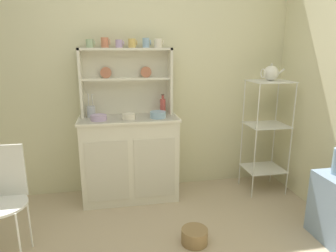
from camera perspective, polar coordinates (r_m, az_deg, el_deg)
wall_back at (r=3.19m, az=-5.47°, el=9.66°), size 3.84×0.05×2.50m
hutch_cabinet at (r=3.10m, az=-7.26°, el=-5.88°), size 0.97×0.45×0.86m
hutch_shelf_unit at (r=3.09m, az=-7.93°, el=9.36°), size 0.91×0.18×0.67m
bakers_rack at (r=3.32m, az=18.22°, el=0.16°), size 0.41×0.35×1.20m
wire_chair at (r=2.49m, az=-29.01°, el=-11.05°), size 0.36×0.36×0.85m
floor_basket at (r=2.56m, az=5.06°, el=-20.11°), size 0.21×0.21×0.12m
cup_sage_0 at (r=3.04m, az=-14.61°, el=14.94°), size 0.09×0.07×0.08m
cup_terracotta_1 at (r=3.03m, az=-11.87°, el=15.24°), size 0.09×0.07×0.09m
cup_lilac_2 at (r=3.03m, az=-9.25°, el=15.18°), size 0.08×0.07×0.08m
cup_gold_3 at (r=3.04m, az=-6.81°, el=15.35°), size 0.09×0.07×0.09m
cup_sky_4 at (r=3.05m, az=-4.18°, el=15.48°), size 0.08×0.07×0.09m
cup_cream_5 at (r=3.07m, az=-1.85°, el=15.44°), size 0.09×0.08×0.09m
bowl_mixing_large at (r=2.91m, az=-13.02°, el=1.57°), size 0.15×0.15×0.05m
bowl_floral_medium at (r=2.91m, az=-7.44°, el=1.82°), size 0.13×0.13×0.05m
bowl_cream_small at (r=2.94m, az=-1.91°, el=2.18°), size 0.16×0.16×0.06m
jam_bottle at (r=3.09m, az=-0.99°, el=3.83°), size 0.06×0.06×0.21m
utensil_jar at (r=3.05m, az=-14.38°, el=2.72°), size 0.08×0.08×0.23m
porcelain_teapot at (r=3.24m, az=18.96°, el=9.48°), size 0.24×0.15×0.17m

